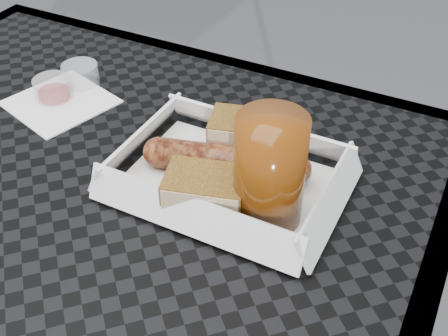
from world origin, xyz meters
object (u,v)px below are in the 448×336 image
object	(u,v)px
patio_table	(50,262)
bratwurst	(226,161)
drink_glass	(270,172)
food_tray	(228,182)

from	to	relation	value
patio_table	bratwurst	size ratio (longest dim) A/B	4.32
bratwurst	drink_glass	world-z (taller)	drink_glass
food_tray	drink_glass	distance (m)	0.09
patio_table	food_tray	size ratio (longest dim) A/B	3.64
bratwurst	drink_glass	xyz separation A→B (m)	(0.07, -0.04, 0.04)
patio_table	bratwurst	distance (m)	0.23
bratwurst	patio_table	bearing A→B (deg)	-135.40
food_tray	bratwurst	xyz separation A→B (m)	(-0.01, 0.01, 0.02)
patio_table	bratwurst	bearing A→B (deg)	44.60
food_tray	patio_table	bearing A→B (deg)	-139.18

